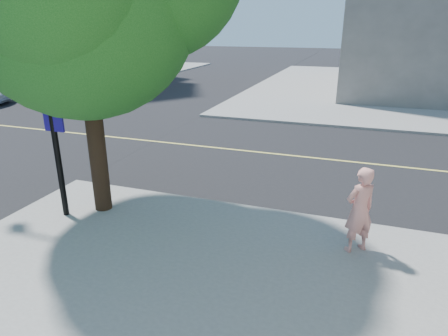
% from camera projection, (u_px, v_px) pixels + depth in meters
% --- Properties ---
extents(ground, '(140.00, 140.00, 0.00)m').
position_uv_depth(ground, '(107.00, 188.00, 10.85)').
color(ground, black).
rests_on(ground, ground).
extents(road_ew, '(140.00, 9.00, 0.01)m').
position_uv_depth(road_ew, '(178.00, 144.00, 14.83)').
color(road_ew, black).
rests_on(road_ew, ground).
extents(sidewalk_nw, '(26.00, 25.00, 0.12)m').
position_uv_depth(sidewalk_nw, '(34.00, 71.00, 37.01)').
color(sidewalk_nw, gray).
rests_on(sidewalk_nw, ground).
extents(man_on_phone, '(0.74, 0.71, 1.70)m').
position_uv_depth(man_on_phone, '(359.00, 210.00, 7.39)').
color(man_on_phone, pink).
rests_on(man_on_phone, sidewalk_se).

